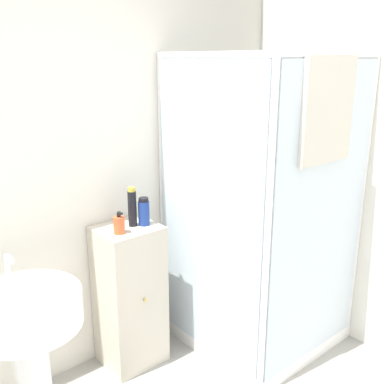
{
  "coord_description": "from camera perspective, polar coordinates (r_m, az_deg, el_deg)",
  "views": [
    {
      "loc": [
        -0.89,
        -0.6,
        1.83
      ],
      "look_at": [
        0.57,
        1.13,
        1.16
      ],
      "focal_mm": 42.0,
      "sensor_mm": 36.0,
      "label": 1
    }
  ],
  "objects": [
    {
      "name": "wall_back",
      "position": [
        2.53,
        -18.57,
        2.4
      ],
      "size": [
        6.4,
        0.06,
        2.5
      ],
      "primitive_type": "cube",
      "color": "silver",
      "rests_on": "ground_plane"
    },
    {
      "name": "shower_enclosure",
      "position": [
        2.98,
        8.63,
        -10.2
      ],
      "size": [
        0.92,
        0.95,
        1.87
      ],
      "color": "white",
      "rests_on": "ground_plane"
    },
    {
      "name": "vanity_cabinet",
      "position": [
        2.83,
        -7.91,
        -12.91
      ],
      "size": [
        0.36,
        0.34,
        0.9
      ],
      "color": "beige",
      "rests_on": "ground_plane"
    },
    {
      "name": "sink",
      "position": [
        2.24,
        -20.08,
        -16.89
      ],
      "size": [
        0.5,
        0.5,
        0.98
      ],
      "color": "white",
      "rests_on": "ground_plane"
    },
    {
      "name": "soap_dispenser",
      "position": [
        2.53,
        -9.25,
        -4.12
      ],
      "size": [
        0.06,
        0.07,
        0.13
      ],
      "color": "#E5562D",
      "rests_on": "vanity_cabinet"
    },
    {
      "name": "shampoo_bottle_tall_black",
      "position": [
        2.61,
        -7.6,
        -1.94
      ],
      "size": [
        0.05,
        0.05,
        0.23
      ],
      "color": "black",
      "rests_on": "vanity_cabinet"
    },
    {
      "name": "shampoo_bottle_blue",
      "position": [
        2.63,
        -6.14,
        -2.53
      ],
      "size": [
        0.07,
        0.07,
        0.17
      ],
      "color": "navy",
      "rests_on": "vanity_cabinet"
    }
  ]
}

